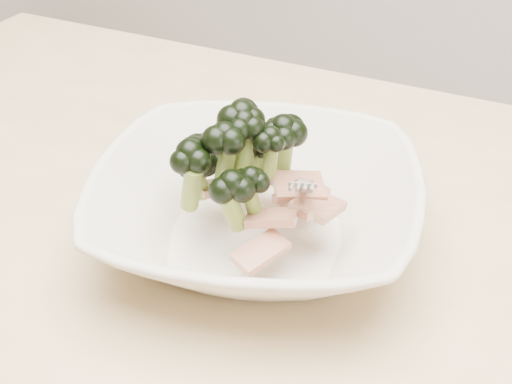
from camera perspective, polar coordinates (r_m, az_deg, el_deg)
dining_table at (r=0.67m, az=-0.22°, el=-12.31°), size 1.20×0.80×0.75m
broccoli_dish at (r=0.60m, az=-0.12°, el=-0.73°), size 0.34×0.34×0.13m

